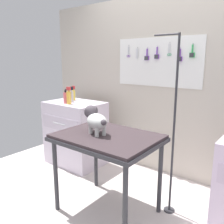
# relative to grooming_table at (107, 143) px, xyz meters

# --- Properties ---
(ground) EXTENTS (4.40, 4.00, 0.04)m
(ground) POSITION_rel_grooming_table_xyz_m (0.08, -0.13, -0.75)
(ground) COLOR silver
(rear_wall_panel) EXTENTS (4.00, 0.11, 2.30)m
(rear_wall_panel) POSITION_rel_grooming_table_xyz_m (0.07, 1.15, 0.43)
(rear_wall_panel) COLOR #BEB4A6
(rear_wall_panel) RESTS_ON ground
(grooming_table) EXTENTS (0.96, 0.72, 0.81)m
(grooming_table) POSITION_rel_grooming_table_xyz_m (0.00, 0.00, 0.00)
(grooming_table) COLOR #2D2D33
(grooming_table) RESTS_ON ground
(grooming_arm) EXTENTS (0.29, 0.11, 1.73)m
(grooming_arm) POSITION_rel_grooming_table_xyz_m (0.49, 0.38, 0.08)
(grooming_arm) COLOR #2D2D33
(grooming_arm) RESTS_ON ground
(dog) EXTENTS (0.35, 0.24, 0.26)m
(dog) POSITION_rel_grooming_table_xyz_m (-0.12, -0.04, 0.22)
(dog) COLOR silver
(dog) RESTS_ON grooming_table
(counter_left) EXTENTS (0.80, 0.58, 0.91)m
(counter_left) POSITION_rel_grooming_table_xyz_m (-1.09, 0.62, -0.27)
(counter_left) COLOR silver
(counter_left) RESTS_ON ground
(shampoo_bottle) EXTENTS (0.05, 0.05, 0.22)m
(shampoo_bottle) POSITION_rel_grooming_table_xyz_m (-1.13, 0.60, 0.28)
(shampoo_bottle) COLOR #BABBBB
(shampoo_bottle) RESTS_ON counter_left
(conditioner_bottle) EXTENTS (0.05, 0.05, 0.21)m
(conditioner_bottle) POSITION_rel_grooming_table_xyz_m (-1.22, 0.72, 0.27)
(conditioner_bottle) COLOR gold
(conditioner_bottle) RESTS_ON counter_left
(detangler_spray) EXTENTS (0.06, 0.06, 0.23)m
(detangler_spray) POSITION_rel_grooming_table_xyz_m (-1.05, 0.47, 0.29)
(detangler_spray) COLOR gold
(detangler_spray) RESTS_ON counter_left
(spray_bottle_short) EXTENTS (0.06, 0.06, 0.20)m
(spray_bottle_short) POSITION_rel_grooming_table_xyz_m (-1.13, 0.49, 0.26)
(spray_bottle_short) COLOR #DB5F65
(spray_bottle_short) RESTS_ON counter_left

